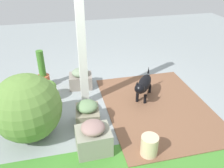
# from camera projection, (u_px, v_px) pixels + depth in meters

# --- Properties ---
(ground_plane) EXTENTS (12.00, 12.00, 0.00)m
(ground_plane) POSITION_uv_depth(u_px,v_px,m) (111.00, 105.00, 4.33)
(ground_plane) COLOR #8D9698
(brick_path) EXTENTS (1.80, 2.40, 0.02)m
(brick_path) POSITION_uv_depth(u_px,v_px,m) (157.00, 107.00, 4.28)
(brick_path) COLOR brown
(brick_path) RESTS_ON ground
(porch_pillar) EXTENTS (0.14, 0.14, 2.42)m
(porch_pillar) POSITION_uv_depth(u_px,v_px,m) (81.00, 40.00, 3.82)
(porch_pillar) COLOR white
(porch_pillar) RESTS_ON ground
(stone_planter_nearest) EXTENTS (0.48, 0.40, 0.41)m
(stone_planter_nearest) POSITION_uv_depth(u_px,v_px,m) (81.00, 79.00, 4.82)
(stone_planter_nearest) COLOR gray
(stone_planter_nearest) RESTS_ON ground
(stone_planter_mid) EXTENTS (0.41, 0.46, 0.42)m
(stone_planter_mid) POSITION_uv_depth(u_px,v_px,m) (88.00, 114.00, 3.78)
(stone_planter_mid) COLOR gray
(stone_planter_mid) RESTS_ON ground
(stone_planter_far) EXTENTS (0.48, 0.40, 0.48)m
(stone_planter_far) POSITION_uv_depth(u_px,v_px,m) (94.00, 138.00, 3.26)
(stone_planter_far) COLOR gray
(stone_planter_far) RESTS_ON ground
(round_shrub) EXTENTS (1.00, 1.00, 1.00)m
(round_shrub) POSITION_uv_depth(u_px,v_px,m) (27.00, 108.00, 3.40)
(round_shrub) COLOR #5D853A
(round_shrub) RESTS_ON ground
(terracotta_pot_broad) EXTENTS (0.36, 0.36, 0.38)m
(terracotta_pot_broad) POSITION_uv_depth(u_px,v_px,m) (47.00, 89.00, 4.39)
(terracotta_pot_broad) COLOR #C07141
(terracotta_pot_broad) RESTS_ON ground
(terracotta_pot_tall) EXTENTS (0.25, 0.25, 0.78)m
(terracotta_pot_tall) POSITION_uv_depth(u_px,v_px,m) (43.00, 74.00, 4.80)
(terracotta_pot_tall) COLOR #AD5535
(terracotta_pot_tall) RESTS_ON ground
(dog) EXTENTS (0.56, 0.72, 0.54)m
(dog) POSITION_uv_depth(u_px,v_px,m) (144.00, 85.00, 4.36)
(dog) COLOR black
(dog) RESTS_ON ground
(ceramic_urn) EXTENTS (0.24, 0.24, 0.31)m
(ceramic_urn) POSITION_uv_depth(u_px,v_px,m) (149.00, 146.00, 3.21)
(ceramic_urn) COLOR beige
(ceramic_urn) RESTS_ON ground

